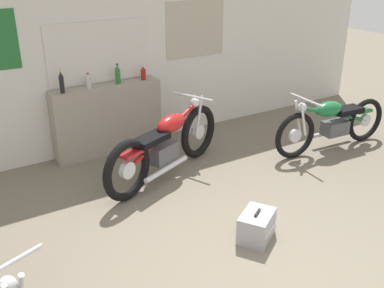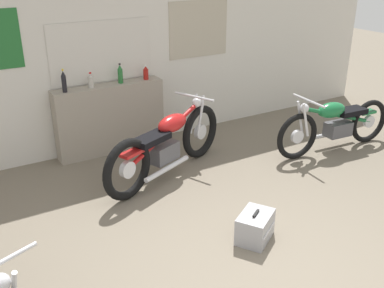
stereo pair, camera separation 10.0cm
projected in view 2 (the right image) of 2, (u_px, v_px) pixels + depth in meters
The scene contains 10 objects.
ground_plane at pixel (267, 288), 3.95m from camera, with size 24.00×24.00×0.00m, color #706656.
wall_back at pixel (106, 53), 6.28m from camera, with size 10.00×0.07×2.80m.
sill_counter at pixel (110, 119), 6.47m from camera, with size 1.58×0.28×1.00m.
bottle_leftmost at pixel (64, 82), 5.89m from camera, with size 0.06×0.06×0.31m.
bottle_left_center at pixel (91, 81), 6.10m from camera, with size 0.08×0.08×0.21m.
bottle_center at pixel (120, 74), 6.30m from camera, with size 0.07×0.07×0.28m.
bottle_right_center at pixel (146, 73), 6.49m from camera, with size 0.07×0.07×0.21m.
motorcycle_green at pixel (335, 123), 6.52m from camera, with size 2.04×0.64×0.86m.
motorcycle_red at pixel (167, 144), 5.76m from camera, with size 2.09×1.01×0.95m.
hard_case_silver at pixel (255, 227), 4.57m from camera, with size 0.50×0.47×0.32m.
Camera 2 is at (-2.16, -2.34, 2.74)m, focal length 42.00 mm.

